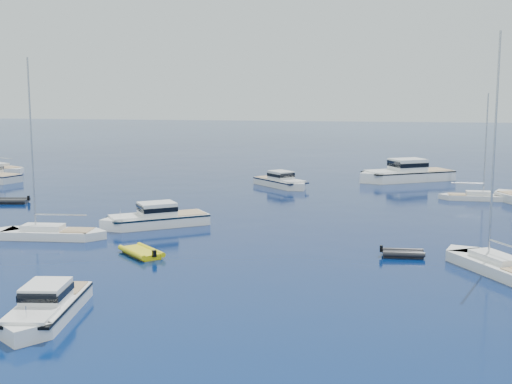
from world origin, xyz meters
TOP-DOWN VIEW (x-y plane):
  - ground at (0.00, 0.00)m, footprint 400.00×400.00m
  - motor_cruiser_near at (-5.33, -4.14)m, footprint 3.79×8.87m
  - motor_cruiser_left at (-7.20, 18.77)m, footprint 9.63×7.93m
  - motor_cruiser_distant at (14.53, 50.78)m, footprint 13.52×10.16m
  - motor_cruiser_horizon at (0.11, 43.14)m, footprint 8.04×8.36m
  - sailboat_mid_r at (18.46, 8.64)m, footprint 7.49×10.47m
  - sailboat_mid_l at (-13.87, 13.05)m, footprint 9.79×3.23m
  - sailboat_centre at (20.98, 37.31)m, footprint 7.69×2.06m
  - tender_yellow at (-5.00, 9.07)m, footprint 4.33×4.34m
  - tender_grey_near at (12.73, 11.74)m, footprint 3.04×1.84m
  - tender_grey_far at (-25.24, 27.27)m, footprint 4.27×2.79m

SIDE VIEW (x-z plane):
  - ground at x=0.00m, z-range 0.00..0.00m
  - motor_cruiser_near at x=-5.33m, z-range -1.13..1.13m
  - motor_cruiser_left at x=-7.20m, z-range -1.27..1.27m
  - motor_cruiser_distant at x=14.53m, z-range -1.74..1.74m
  - motor_cruiser_horizon at x=0.11m, z-range -1.17..1.17m
  - sailboat_mid_r at x=18.46m, z-range -7.70..7.70m
  - sailboat_mid_l at x=-13.87m, z-range -7.07..7.07m
  - sailboat_centre at x=20.98m, z-range -5.64..5.64m
  - tender_yellow at x=-5.00m, z-range -0.47..0.47m
  - tender_grey_near at x=12.73m, z-range -0.47..0.47m
  - tender_grey_far at x=-25.24m, z-range -0.47..0.47m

